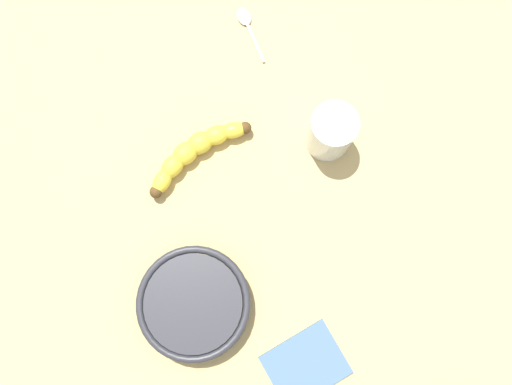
{
  "coord_description": "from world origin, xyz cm",
  "views": [
    {
      "loc": [
        -13.34,
        -9.48,
        82.89
      ],
      "look_at": [
        -1.62,
        -0.64,
        5.0
      ],
      "focal_mm": 34.22,
      "sensor_mm": 36.0,
      "label": 1
    }
  ],
  "objects_px": {
    "smoothie_glass": "(331,133)",
    "teaspoon": "(245,20)",
    "banana": "(195,151)",
    "ceramic_bowl": "(194,303)"
  },
  "relations": [
    {
      "from": "banana",
      "to": "smoothie_glass",
      "type": "distance_m",
      "value": 0.22
    },
    {
      "from": "banana",
      "to": "ceramic_bowl",
      "type": "distance_m",
      "value": 0.25
    },
    {
      "from": "banana",
      "to": "teaspoon",
      "type": "relative_size",
      "value": 1.89
    },
    {
      "from": "teaspoon",
      "to": "banana",
      "type": "bearing_deg",
      "value": 139.43
    },
    {
      "from": "smoothie_glass",
      "to": "teaspoon",
      "type": "height_order",
      "value": "smoothie_glass"
    },
    {
      "from": "banana",
      "to": "smoothie_glass",
      "type": "xyz_separation_m",
      "value": [
        0.15,
        -0.16,
        0.02
      ]
    },
    {
      "from": "banana",
      "to": "ceramic_bowl",
      "type": "relative_size",
      "value": 1.11
    },
    {
      "from": "smoothie_glass",
      "to": "teaspoon",
      "type": "distance_m",
      "value": 0.27
    },
    {
      "from": "banana",
      "to": "smoothie_glass",
      "type": "height_order",
      "value": "smoothie_glass"
    },
    {
      "from": "teaspoon",
      "to": "smoothie_glass",
      "type": "bearing_deg",
      "value": -169.94
    }
  ]
}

